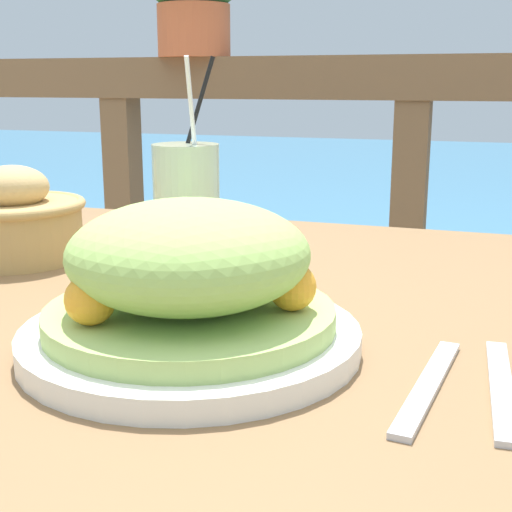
# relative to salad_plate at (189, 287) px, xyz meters

# --- Properties ---
(patio_table) EXTENTS (1.20, 0.90, 0.74)m
(patio_table) POSITION_rel_salad_plate_xyz_m (0.06, 0.13, -0.14)
(patio_table) COLOR olive
(patio_table) RESTS_ON ground_plane
(railing_fence) EXTENTS (2.80, 0.08, 1.01)m
(railing_fence) POSITION_rel_salad_plate_xyz_m (0.06, 1.00, -0.09)
(railing_fence) COLOR brown
(railing_fence) RESTS_ON ground_plane
(sea_backdrop) EXTENTS (12.00, 4.00, 0.48)m
(sea_backdrop) POSITION_rel_salad_plate_xyz_m (0.06, 3.50, -0.55)
(sea_backdrop) COLOR teal
(sea_backdrop) RESTS_ON ground_plane
(salad_plate) EXTENTS (0.29, 0.29, 0.13)m
(salad_plate) POSITION_rel_salad_plate_xyz_m (0.00, 0.00, 0.00)
(salad_plate) COLOR white
(salad_plate) RESTS_ON patio_table
(drink_glass) EXTENTS (0.08, 0.08, 0.25)m
(drink_glass) POSITION_rel_salad_plate_xyz_m (-0.10, 0.22, 0.02)
(drink_glass) COLOR beige
(drink_glass) RESTS_ON patio_table
(bread_basket) EXTENTS (0.18, 0.18, 0.12)m
(bread_basket) POSITION_rel_salad_plate_xyz_m (-0.34, 0.22, -0.00)
(bread_basket) COLOR tan
(bread_basket) RESTS_ON patio_table
(fork) EXTENTS (0.03, 0.18, 0.00)m
(fork) POSITION_rel_salad_plate_xyz_m (0.20, -0.02, -0.05)
(fork) COLOR silver
(fork) RESTS_ON patio_table
(knife) EXTENTS (0.03, 0.18, 0.00)m
(knife) POSITION_rel_salad_plate_xyz_m (0.25, -0.00, -0.05)
(knife) COLOR silver
(knife) RESTS_ON patio_table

